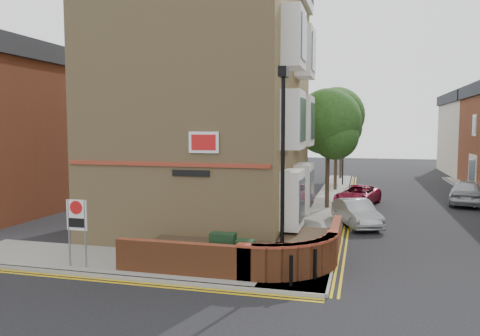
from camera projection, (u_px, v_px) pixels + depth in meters
name	position (u px, v px, depth m)	size (l,w,h in m)	color
ground	(220.00, 288.00, 13.51)	(120.00, 120.00, 0.00)	black
pavement_corner	(135.00, 263.00, 15.84)	(13.00, 3.00, 0.12)	gray
pavement_main	(329.00, 203.00, 28.41)	(2.00, 32.00, 0.12)	gray
kerb_side	(112.00, 277.00, 14.39)	(13.00, 0.15, 0.12)	gray
kerb_main_near	(346.00, 204.00, 28.15)	(0.15, 32.00, 0.12)	gray
yellow_lines_side	(107.00, 281.00, 14.15)	(13.00, 0.28, 0.01)	gold
yellow_lines_main	(350.00, 205.00, 28.10)	(0.28, 32.00, 0.01)	gold
corner_building	(212.00, 93.00, 21.39)	(8.95, 10.40, 13.60)	tan
garden_wall	(242.00, 264.00, 15.92)	(6.80, 6.00, 1.20)	brown
lamppost	(283.00, 171.00, 13.97)	(0.25, 0.50, 6.30)	black
utility_cabinet_large	(223.00, 252.00, 14.77)	(0.80, 0.45, 1.20)	black
utility_cabinet_small	(245.00, 258.00, 14.29)	(0.55, 0.40, 1.10)	black
bollard_near	(291.00, 270.00, 13.34)	(0.11, 0.11, 0.90)	black
bollard_far	(315.00, 264.00, 13.95)	(0.11, 0.11, 0.90)	black
zone_sign	(77.00, 220.00, 15.11)	(0.72, 0.07, 2.20)	slate
far_terrace_cream	(474.00, 133.00, 46.08)	(5.40, 12.40, 8.00)	beige
tree_near	(328.00, 126.00, 26.12)	(3.64, 3.65, 6.70)	#382B1E
tree_mid	(336.00, 120.00, 33.78)	(4.03, 4.03, 7.42)	#382B1E
tree_far	(341.00, 124.00, 41.52)	(3.81, 3.81, 7.00)	#382B1E
traffic_light_assembly	(343.00, 151.00, 36.74)	(0.20, 0.16, 4.20)	black
silver_car_near	(356.00, 213.00, 22.00)	(1.31, 3.76, 1.24)	#9B9FA2
red_car_main	(358.00, 195.00, 27.94)	(1.97, 4.27, 1.19)	maroon
silver_car_far	(466.00, 192.00, 28.08)	(1.83, 4.54, 1.55)	#A1A3A8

